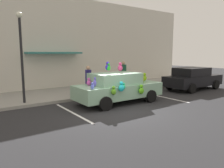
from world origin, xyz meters
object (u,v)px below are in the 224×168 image
Objects in this scene: pedestrian_near_shopfront at (123,77)px; pedestrian_by_lamp at (88,81)px; plush_covered_car at (118,87)px; street_lamp_post at (21,49)px; teddy_bear_on_sidewalk at (113,87)px; parked_sedan_behind at (193,78)px.

pedestrian_by_lamp is at bearing -178.96° from pedestrian_near_shopfront.
plush_covered_car is 5.00m from street_lamp_post.
teddy_bear_on_sidewalk is (1.31, 2.25, -0.39)m from plush_covered_car.
street_lamp_post is (-4.09, 2.14, 1.93)m from plush_covered_car.
pedestrian_near_shopfront is at bearing 8.49° from teddy_bear_on_sidewalk.
pedestrian_near_shopfront reaches higher than pedestrian_by_lamp.
parked_sedan_behind is 5.76m from teddy_bear_on_sidewalk.
parked_sedan_behind is at bearing -26.20° from pedestrian_near_shopfront.
parked_sedan_behind is (6.68, 0.20, -0.01)m from plush_covered_car.
street_lamp_post is (-5.40, -0.11, 2.32)m from teddy_bear_on_sidewalk.
pedestrian_by_lamp is at bearing 3.14° from street_lamp_post.
pedestrian_near_shopfront is 2.66m from pedestrian_by_lamp.
plush_covered_car is 3.28m from pedestrian_near_shopfront.
parked_sedan_behind is 7.42m from pedestrian_by_lamp.
pedestrian_near_shopfront is 1.11× the size of pedestrian_by_lamp.
street_lamp_post is (-10.77, 1.94, 1.94)m from parked_sedan_behind.
parked_sedan_behind is at bearing 1.73° from plush_covered_car.
pedestrian_near_shopfront is (2.24, 2.39, 0.20)m from plush_covered_car.
teddy_bear_on_sidewalk is 5.88m from street_lamp_post.
street_lamp_post is at bearing 152.35° from plush_covered_car.
pedestrian_near_shopfront is (0.93, 0.14, 0.58)m from teddy_bear_on_sidewalk.
parked_sedan_behind is 7.87× the size of teddy_bear_on_sidewalk.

